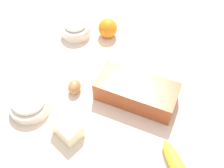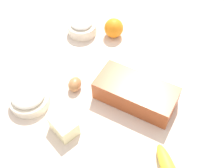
# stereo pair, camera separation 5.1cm
# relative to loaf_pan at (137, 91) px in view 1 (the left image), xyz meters

# --- Properties ---
(ground_plane) EXTENTS (2.40, 2.40, 0.02)m
(ground_plane) POSITION_rel_loaf_pan_xyz_m (-0.09, -0.00, -0.05)
(ground_plane) COLOR beige
(loaf_pan) EXTENTS (0.28, 0.14, 0.08)m
(loaf_pan) POSITION_rel_loaf_pan_xyz_m (0.00, 0.00, 0.00)
(loaf_pan) COLOR #9E4723
(loaf_pan) RESTS_ON ground_plane
(flour_bowl) EXTENTS (0.14, 0.14, 0.07)m
(flour_bowl) POSITION_rel_loaf_pan_xyz_m (-0.33, -0.18, -0.01)
(flour_bowl) COLOR silver
(flour_bowl) RESTS_ON ground_plane
(sugar_bowl) EXTENTS (0.13, 0.13, 0.07)m
(sugar_bowl) POSITION_rel_loaf_pan_xyz_m (-0.35, 0.23, -0.01)
(sugar_bowl) COLOR silver
(sugar_bowl) RESTS_ON ground_plane
(banana) EXTENTS (0.16, 0.17, 0.04)m
(banana) POSITION_rel_loaf_pan_xyz_m (0.20, -0.21, -0.02)
(banana) COLOR yellow
(banana) RESTS_ON ground_plane
(orange_fruit) EXTENTS (0.08, 0.08, 0.08)m
(orange_fruit) POSITION_rel_loaf_pan_xyz_m (-0.22, 0.27, -0.00)
(orange_fruit) COLOR orange
(orange_fruit) RESTS_ON ground_plane
(butter_block) EXTENTS (0.11, 0.09, 0.06)m
(butter_block) POSITION_rel_loaf_pan_xyz_m (-0.16, -0.22, -0.01)
(butter_block) COLOR #F4EDB2
(butter_block) RESTS_ON ground_plane
(egg_near_butter) EXTENTS (0.06, 0.07, 0.05)m
(egg_near_butter) POSITION_rel_loaf_pan_xyz_m (-0.22, -0.05, -0.02)
(egg_near_butter) COLOR #B27848
(egg_near_butter) RESTS_ON ground_plane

